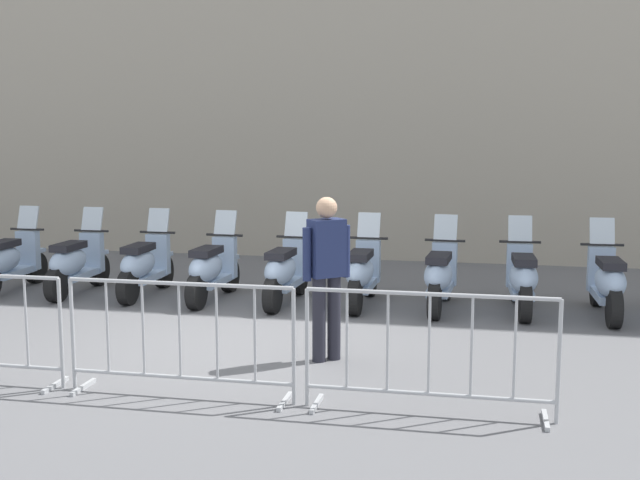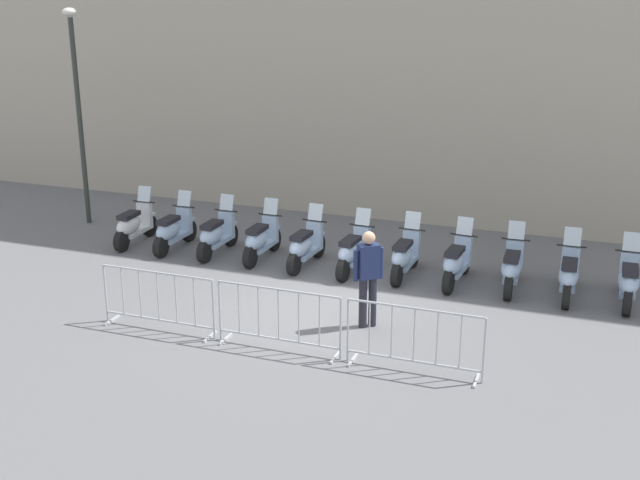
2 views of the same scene
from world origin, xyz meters
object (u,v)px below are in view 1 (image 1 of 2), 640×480
Objects in this scene: motorcycle_8 at (522,279)px; barrier_segment_2 at (429,355)px; motorcycle_2 at (75,264)px; barrier_segment_1 at (180,340)px; motorcycle_4 at (211,270)px; motorcycle_9 at (607,283)px; motorcycle_1 at (9,262)px; motorcycle_7 at (440,277)px; motorcycle_3 at (144,266)px; motorcycle_6 at (362,274)px; motorcycle_5 at (285,272)px; officer_near_row_end at (327,269)px.

motorcycle_8 reaches higher than barrier_segment_2.
motorcycle_2 is 0.80× the size of barrier_segment_1.
motorcycle_4 and motorcycle_9 have the same top height.
motorcycle_1 and motorcycle_7 have the same top height.
barrier_segment_1 is (4.49, -3.60, 0.07)m from motorcycle_1.
motorcycle_3 is at bearing 5.52° from motorcycle_1.
motorcycle_3 and motorcycle_9 have the same top height.
motorcycle_6 is (5.29, 0.44, 0.00)m from motorcycle_1.
barrier_segment_2 is (2.24, 0.15, 0.00)m from barrier_segment_1.
motorcycle_3 is at bearing -178.31° from motorcycle_5.
motorcycle_9 is 1.00× the size of officer_near_row_end.
motorcycle_4 is 3.32m from officer_near_row_end.
motorcycle_3 and motorcycle_5 have the same top height.
motorcycle_3 is 2.12m from motorcycle_5.
motorcycle_1 is 5.31m from motorcycle_6.
motorcycle_7 is 3.95m from barrier_segment_2.
motorcycle_1 is 4.24m from motorcycle_5.
barrier_segment_2 is at bearing -45.67° from motorcycle_4.
barrier_segment_2 is (2.49, -3.72, 0.07)m from motorcycle_5.
motorcycle_1 is 6.36m from motorcycle_7.
motorcycle_3 is 1.00× the size of motorcycle_4.
barrier_segment_1 is at bearing -124.66° from motorcycle_8.
motorcycle_7 is at bearing 5.27° from motorcycle_4.
motorcycle_9 is at bearing 4.33° from motorcycle_7.
motorcycle_1 is 1.00× the size of officer_near_row_end.
motorcycle_2 is 1.00× the size of motorcycle_8.
motorcycle_1 and motorcycle_4 have the same top height.
motorcycle_8 is 3.41m from officer_near_row_end.
motorcycle_4 is at bearing 3.40° from motorcycle_1.
officer_near_row_end reaches higher than barrier_segment_1.
motorcycle_2 is at bearing -175.81° from motorcycle_9.
officer_near_row_end is at bearing -26.88° from motorcycle_2.
motorcycle_3 is 4.14m from officer_near_row_end.
motorcycle_8 is at bearing 4.53° from motorcycle_3.
motorcycle_5 is 1.07m from motorcycle_6.
motorcycle_6 is 1.00× the size of officer_near_row_end.
motorcycle_2 is 1.06m from motorcycle_3.
barrier_segment_1 is at bearing -57.96° from motorcycle_3.
officer_near_row_end is at bearing -45.35° from motorcycle_4.
motorcycle_3 is 1.06m from motorcycle_4.
motorcycle_4 is at bearing 134.65° from officer_near_row_end.
motorcycle_8 is at bearing -179.04° from motorcycle_9.
motorcycle_4 is 1.00× the size of motorcycle_8.
motorcycle_6 is 2.64m from officer_near_row_end.
motorcycle_8 is at bearing 4.73° from motorcycle_2.
barrier_segment_1 is at bearing -114.46° from motorcycle_7.
motorcycle_6 is 2.13m from motorcycle_8.
motorcycle_7 is 0.80× the size of barrier_segment_2.
motorcycle_1 reaches higher than barrier_segment_1.
motorcycle_8 is (6.35, 0.53, 0.00)m from motorcycle_2.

